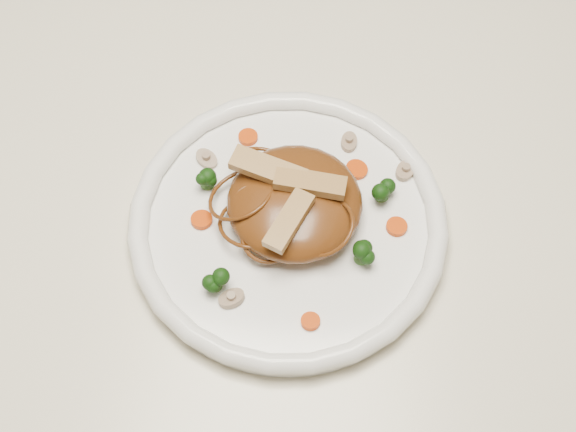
# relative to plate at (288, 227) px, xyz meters

# --- Properties ---
(ground) EXTENTS (4.00, 4.00, 0.00)m
(ground) POSITION_rel_plate_xyz_m (-0.05, 0.03, -0.76)
(ground) COLOR #4F341B
(ground) RESTS_ON ground
(table) EXTENTS (1.20, 0.80, 0.75)m
(table) POSITION_rel_plate_xyz_m (-0.05, 0.03, -0.11)
(table) COLOR beige
(table) RESTS_ON ground
(plate) EXTENTS (0.33, 0.33, 0.02)m
(plate) POSITION_rel_plate_xyz_m (0.00, 0.00, 0.00)
(plate) COLOR white
(plate) RESTS_ON table
(noodle_mound) EXTENTS (0.16, 0.16, 0.04)m
(noodle_mound) POSITION_rel_plate_xyz_m (0.00, 0.01, 0.03)
(noodle_mound) COLOR #592C11
(noodle_mound) RESTS_ON plate
(chicken_a) EXTENTS (0.07, 0.03, 0.01)m
(chicken_a) POSITION_rel_plate_xyz_m (0.02, 0.02, 0.05)
(chicken_a) COLOR tan
(chicken_a) RESTS_ON noodle_mound
(chicken_b) EXTENTS (0.08, 0.04, 0.01)m
(chicken_b) POSITION_rel_plate_xyz_m (-0.02, 0.03, 0.05)
(chicken_b) COLOR tan
(chicken_b) RESTS_ON noodle_mound
(chicken_c) EXTENTS (0.04, 0.07, 0.01)m
(chicken_c) POSITION_rel_plate_xyz_m (0.00, -0.02, 0.05)
(chicken_c) COLOR tan
(chicken_c) RESTS_ON noodle_mound
(broccoli_0) EXTENTS (0.02, 0.02, 0.03)m
(broccoli_0) POSITION_rel_plate_xyz_m (0.09, 0.04, 0.02)
(broccoli_0) COLOR #143D0C
(broccoli_0) RESTS_ON plate
(broccoli_1) EXTENTS (0.03, 0.03, 0.03)m
(broccoli_1) POSITION_rel_plate_xyz_m (-0.08, 0.03, 0.02)
(broccoli_1) COLOR #143D0C
(broccoli_1) RESTS_ON plate
(broccoli_2) EXTENTS (0.04, 0.04, 0.03)m
(broccoli_2) POSITION_rel_plate_xyz_m (-0.06, -0.07, 0.02)
(broccoli_2) COLOR #143D0C
(broccoli_2) RESTS_ON plate
(broccoli_3) EXTENTS (0.03, 0.03, 0.03)m
(broccoli_3) POSITION_rel_plate_xyz_m (0.07, -0.03, 0.02)
(broccoli_3) COLOR #143D0C
(broccoli_3) RESTS_ON plate
(carrot_0) EXTENTS (0.02, 0.02, 0.00)m
(carrot_0) POSITION_rel_plate_xyz_m (0.06, 0.07, 0.01)
(carrot_0) COLOR red
(carrot_0) RESTS_ON plate
(carrot_1) EXTENTS (0.02, 0.02, 0.00)m
(carrot_1) POSITION_rel_plate_xyz_m (-0.08, -0.01, 0.01)
(carrot_1) COLOR red
(carrot_1) RESTS_ON plate
(carrot_2) EXTENTS (0.03, 0.03, 0.00)m
(carrot_2) POSITION_rel_plate_xyz_m (0.10, 0.01, 0.01)
(carrot_2) COLOR red
(carrot_2) RESTS_ON plate
(carrot_3) EXTENTS (0.02, 0.02, 0.00)m
(carrot_3) POSITION_rel_plate_xyz_m (-0.05, 0.09, 0.01)
(carrot_3) COLOR red
(carrot_3) RESTS_ON plate
(carrot_4) EXTENTS (0.02, 0.02, 0.00)m
(carrot_4) POSITION_rel_plate_xyz_m (0.03, -0.10, 0.01)
(carrot_4) COLOR red
(carrot_4) RESTS_ON plate
(mushroom_0) EXTENTS (0.03, 0.03, 0.01)m
(mushroom_0) POSITION_rel_plate_xyz_m (-0.04, -0.09, 0.01)
(mushroom_0) COLOR #BCA88D
(mushroom_0) RESTS_ON plate
(mushroom_1) EXTENTS (0.03, 0.03, 0.01)m
(mushroom_1) POSITION_rel_plate_xyz_m (0.11, 0.07, 0.01)
(mushroom_1) COLOR #BCA88D
(mushroom_1) RESTS_ON plate
(mushroom_2) EXTENTS (0.03, 0.03, 0.01)m
(mushroom_2) POSITION_rel_plate_xyz_m (-0.09, 0.06, 0.01)
(mushroom_2) COLOR #BCA88D
(mushroom_2) RESTS_ON plate
(mushroom_3) EXTENTS (0.02, 0.02, 0.01)m
(mushroom_3) POSITION_rel_plate_xyz_m (0.05, 0.10, 0.01)
(mushroom_3) COLOR #BCA88D
(mushroom_3) RESTS_ON plate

